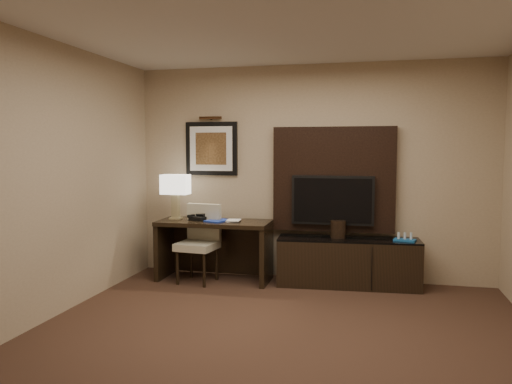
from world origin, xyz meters
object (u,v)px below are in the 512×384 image
(desk, at_px, (214,250))
(ice_bucket, at_px, (338,229))
(tv, at_px, (333,200))
(minibar_tray, at_px, (405,237))
(desk_phone, at_px, (199,216))
(desk_chair, at_px, (197,245))
(table_lamp, at_px, (176,199))
(credenza, at_px, (348,262))

(desk, bearing_deg, ice_bucket, 4.15)
(tv, distance_m, minibar_tray, 0.95)
(desk_phone, bearing_deg, tv, 28.21)
(minibar_tray, bearing_deg, ice_bucket, 177.87)
(desk_phone, relative_size, ice_bucket, 0.95)
(desk_chair, bearing_deg, desk, 50.73)
(tv, xyz_separation_m, ice_bucket, (0.08, -0.12, -0.34))
(desk_phone, bearing_deg, table_lamp, -167.43)
(ice_bucket, xyz_separation_m, minibar_tray, (0.77, -0.03, -0.06))
(desk_chair, xyz_separation_m, minibar_tray, (2.47, 0.26, 0.15))
(desk, distance_m, desk_chair, 0.25)
(desk_chair, relative_size, ice_bucket, 4.45)
(ice_bucket, bearing_deg, desk_phone, -175.89)
(desk_chair, relative_size, minibar_tray, 3.84)
(credenza, bearing_deg, desk_chair, -175.68)
(ice_bucket, height_order, minibar_tray, ice_bucket)
(desk_chair, relative_size, table_lamp, 1.79)
(credenza, distance_m, tv, 0.77)
(table_lamp, height_order, ice_bucket, table_lamp)
(desk, height_order, credenza, desk)
(desk, bearing_deg, tv, 8.91)
(credenza, height_order, desk_phone, desk_phone)
(table_lamp, xyz_separation_m, minibar_tray, (2.83, 0.05, -0.39))
(desk_phone, bearing_deg, desk_chair, -59.47)
(desk, bearing_deg, minibar_tray, 1.87)
(desk, xyz_separation_m, desk_phone, (-0.20, 0.00, 0.43))
(tv, bearing_deg, ice_bucket, -55.10)
(table_lamp, bearing_deg, tv, 5.68)
(desk, height_order, minibar_tray, desk)
(desk, relative_size, minibar_tray, 5.75)
(desk_chair, xyz_separation_m, table_lamp, (-0.36, 0.21, 0.54))
(desk_phone, relative_size, minibar_tray, 0.82)
(credenza, height_order, table_lamp, table_lamp)
(tv, relative_size, table_lamp, 1.92)
(desk, xyz_separation_m, credenza, (1.65, 0.10, -0.09))
(table_lamp, bearing_deg, ice_bucket, 2.27)
(credenza, bearing_deg, table_lamp, 177.59)
(desk, distance_m, minibar_tray, 2.31)
(table_lamp, relative_size, desk_phone, 2.61)
(table_lamp, bearing_deg, desk_phone, -7.36)
(tv, bearing_deg, desk_phone, -171.72)
(credenza, distance_m, desk_phone, 1.92)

